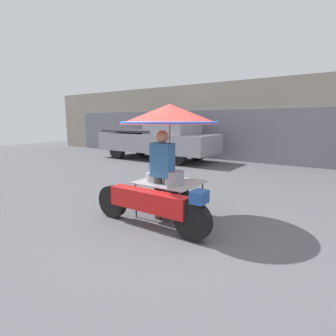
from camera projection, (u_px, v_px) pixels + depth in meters
The scene contains 5 objects.
ground_plane at pixel (176, 231), 4.11m from camera, with size 36.00×36.00×0.00m, color #56565B.
shopfront_building at pixel (291, 122), 10.82m from camera, with size 28.00×2.06×3.37m.
vendor_motorcycle_cart at pixel (167, 133), 4.42m from camera, with size 2.22×1.71×1.99m.
vendor_person at pixel (162, 171), 4.46m from camera, with size 0.38×0.22×1.55m.
pickup_truck at pixel (159, 139), 11.51m from camera, with size 5.43×1.95×1.90m.
Camera 1 is at (2.11, -3.24, 1.71)m, focal length 28.00 mm.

